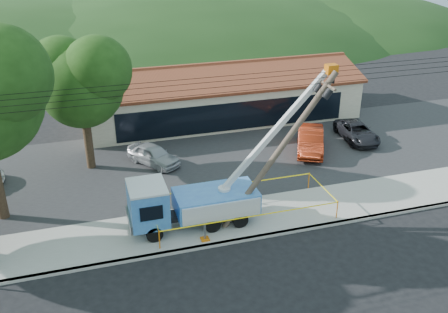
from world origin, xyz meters
name	(u,v)px	position (x,y,z in m)	size (l,w,h in m)	color
ground	(257,265)	(0.00, 0.00, 0.00)	(120.00, 120.00, 0.00)	black
curb	(243,240)	(0.00, 2.10, 0.07)	(60.00, 0.25, 0.15)	#A3A299
sidewalk	(232,221)	(0.00, 4.00, 0.07)	(60.00, 4.00, 0.15)	#A3A299
parking_lot	(197,161)	(0.00, 12.00, 0.05)	(60.00, 12.00, 0.10)	#28282B
strip_mall	(220,95)	(4.00, 19.98, 1.88)	(22.50, 8.53, 4.67)	#C0B098
tree_lot	(80,78)	(-7.00, 13.00, 6.21)	(6.30, 5.60, 8.94)	#332316
hill_west	(13,43)	(-15.00, 55.00, 0.00)	(78.40, 56.00, 28.00)	#193513
hill_center	(192,33)	(10.00, 55.00, 0.00)	(89.60, 64.00, 32.00)	#193513
hill_east	(314,25)	(30.00, 55.00, 0.00)	(72.80, 52.00, 26.00)	#193513
utility_truck	(191,200)	(-2.24, 4.20, 1.63)	(11.11, 3.68, 8.26)	black
leaning_pole	(284,144)	(2.62, 3.48, 4.57)	(6.11, 1.78, 8.20)	#4F3C33
caution_tape	(242,203)	(0.64, 4.27, 0.91)	(9.89, 3.61, 1.04)	orange
car_silver	(154,165)	(-2.92, 12.24, 0.00)	(1.61, 3.99, 1.36)	#A9ABB0
car_red	(309,152)	(8.11, 11.17, 0.00)	(1.73, 4.97, 1.64)	maroon
car_dark	(356,141)	(12.32, 11.96, 0.00)	(2.11, 4.58, 1.27)	black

